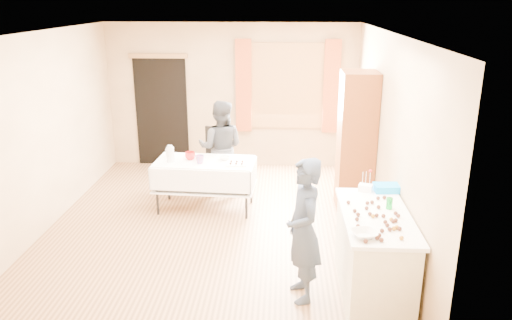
# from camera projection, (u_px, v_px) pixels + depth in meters

# --- Properties ---
(floor) EXTENTS (4.50, 5.50, 0.02)m
(floor) POSITION_uv_depth(u_px,v_px,m) (213.00, 229.00, 6.83)
(floor) COLOR #9E7047
(floor) RESTS_ON ground
(ceiling) EXTENTS (4.50, 5.50, 0.02)m
(ceiling) POSITION_uv_depth(u_px,v_px,m) (208.00, 32.00, 6.02)
(ceiling) COLOR white
(ceiling) RESTS_ON floor
(wall_back) EXTENTS (4.50, 0.02, 2.60)m
(wall_back) POSITION_uv_depth(u_px,v_px,m) (232.00, 96.00, 9.04)
(wall_back) COLOR tan
(wall_back) RESTS_ON floor
(wall_front) EXTENTS (4.50, 0.02, 2.60)m
(wall_front) POSITION_uv_depth(u_px,v_px,m) (160.00, 233.00, 3.80)
(wall_front) COLOR tan
(wall_front) RESTS_ON floor
(wall_left) EXTENTS (0.02, 5.50, 2.60)m
(wall_left) POSITION_uv_depth(u_px,v_px,m) (40.00, 134.00, 6.54)
(wall_left) COLOR tan
(wall_left) RESTS_ON floor
(wall_right) EXTENTS (0.02, 5.50, 2.60)m
(wall_right) POSITION_uv_depth(u_px,v_px,m) (388.00, 139.00, 6.31)
(wall_right) COLOR tan
(wall_right) RESTS_ON floor
(window_frame) EXTENTS (1.32, 0.06, 1.52)m
(window_frame) POSITION_uv_depth(u_px,v_px,m) (287.00, 86.00, 8.89)
(window_frame) COLOR olive
(window_frame) RESTS_ON wall_back
(window_pane) EXTENTS (1.20, 0.02, 1.40)m
(window_pane) POSITION_uv_depth(u_px,v_px,m) (287.00, 86.00, 8.88)
(window_pane) COLOR white
(window_pane) RESTS_ON wall_back
(curtain_left) EXTENTS (0.28, 0.06, 1.65)m
(curtain_left) POSITION_uv_depth(u_px,v_px,m) (244.00, 86.00, 8.88)
(curtain_left) COLOR #A64822
(curtain_left) RESTS_ON wall_back
(curtain_right) EXTENTS (0.28, 0.06, 1.65)m
(curtain_right) POSITION_uv_depth(u_px,v_px,m) (331.00, 87.00, 8.80)
(curtain_right) COLOR #A64822
(curtain_right) RESTS_ON wall_back
(doorway) EXTENTS (0.95, 0.04, 2.00)m
(doorway) POSITION_uv_depth(u_px,v_px,m) (162.00, 112.00, 9.17)
(doorway) COLOR black
(doorway) RESTS_ON floor
(door_lintel) EXTENTS (1.05, 0.06, 0.08)m
(door_lintel) POSITION_uv_depth(u_px,v_px,m) (158.00, 56.00, 8.83)
(door_lintel) COLOR olive
(door_lintel) RESTS_ON wall_back
(cabinet) EXTENTS (0.50, 0.60, 2.03)m
(cabinet) POSITION_uv_depth(u_px,v_px,m) (356.00, 142.00, 7.20)
(cabinet) COLOR brown
(cabinet) RESTS_ON floor
(counter) EXTENTS (0.69, 1.44, 0.91)m
(counter) POSITION_uv_depth(u_px,v_px,m) (373.00, 254.00, 5.21)
(counter) COLOR #EEE7C7
(counter) RESTS_ON floor
(party_table) EXTENTS (1.49, 0.83, 0.75)m
(party_table) POSITION_uv_depth(u_px,v_px,m) (205.00, 180.00, 7.33)
(party_table) COLOR black
(party_table) RESTS_ON floor
(chair) EXTENTS (0.50, 0.50, 0.99)m
(chair) POSITION_uv_depth(u_px,v_px,m) (214.00, 169.00, 8.26)
(chair) COLOR black
(chair) RESTS_ON floor
(girl) EXTENTS (0.71, 0.61, 1.53)m
(girl) POSITION_uv_depth(u_px,v_px,m) (304.00, 231.00, 5.04)
(girl) COLOR #253046
(girl) RESTS_ON floor
(woman) EXTENTS (0.81, 0.67, 1.50)m
(woman) POSITION_uv_depth(u_px,v_px,m) (221.00, 148.00, 7.85)
(woman) COLOR black
(woman) RESTS_ON floor
(soda_can) EXTENTS (0.07, 0.07, 0.12)m
(soda_can) POSITION_uv_depth(u_px,v_px,m) (389.00, 203.00, 5.18)
(soda_can) COLOR #0F8928
(soda_can) RESTS_ON counter
(mixing_bowl) EXTENTS (0.34, 0.34, 0.06)m
(mixing_bowl) POSITION_uv_depth(u_px,v_px,m) (364.00, 234.00, 4.58)
(mixing_bowl) COLOR white
(mixing_bowl) RESTS_ON counter
(foam_block) EXTENTS (0.17, 0.14, 0.08)m
(foam_block) POSITION_uv_depth(u_px,v_px,m) (365.00, 188.00, 5.66)
(foam_block) COLOR white
(foam_block) RESTS_ON counter
(blue_basket) EXTENTS (0.31, 0.22, 0.08)m
(blue_basket) POSITION_uv_depth(u_px,v_px,m) (387.00, 188.00, 5.65)
(blue_basket) COLOR #0890F5
(blue_basket) RESTS_ON counter
(pitcher) EXTENTS (0.11, 0.11, 0.22)m
(pitcher) POSITION_uv_depth(u_px,v_px,m) (170.00, 155.00, 7.15)
(pitcher) COLOR silver
(pitcher) RESTS_ON party_table
(cup_red) EXTENTS (0.16, 0.16, 0.12)m
(cup_red) POSITION_uv_depth(u_px,v_px,m) (190.00, 156.00, 7.27)
(cup_red) COLOR red
(cup_red) RESTS_ON party_table
(cup_rainbow) EXTENTS (0.15, 0.15, 0.12)m
(cup_rainbow) POSITION_uv_depth(u_px,v_px,m) (200.00, 159.00, 7.11)
(cup_rainbow) COLOR red
(cup_rainbow) RESTS_ON party_table
(small_bowl) EXTENTS (0.23, 0.23, 0.05)m
(small_bowl) POSITION_uv_depth(u_px,v_px,m) (225.00, 158.00, 7.28)
(small_bowl) COLOR white
(small_bowl) RESTS_ON party_table
(pastry_tray) EXTENTS (0.29, 0.22, 0.02)m
(pastry_tray) POSITION_uv_depth(u_px,v_px,m) (237.00, 164.00, 7.06)
(pastry_tray) COLOR white
(pastry_tray) RESTS_ON party_table
(bottle) EXTENTS (0.11, 0.11, 0.17)m
(bottle) POSITION_uv_depth(u_px,v_px,m) (169.00, 150.00, 7.42)
(bottle) COLOR white
(bottle) RESTS_ON party_table
(cake_balls) EXTENTS (0.50, 1.09, 0.04)m
(cake_balls) POSITION_uv_depth(u_px,v_px,m) (379.00, 218.00, 4.92)
(cake_balls) COLOR #3F2314
(cake_balls) RESTS_ON counter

